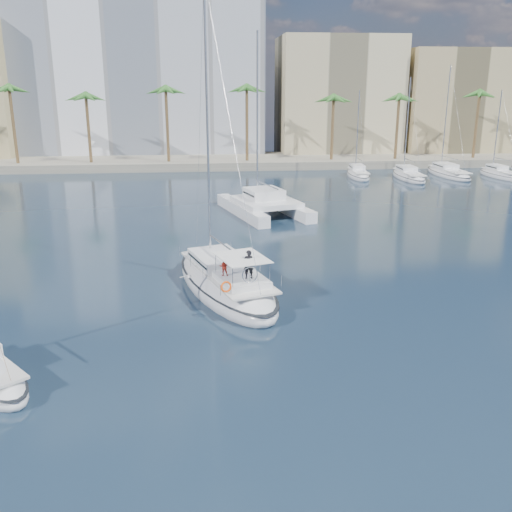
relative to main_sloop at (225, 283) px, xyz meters
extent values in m
plane|color=black|center=(0.25, -3.41, -0.57)|extent=(160.00, 160.00, 0.00)
cube|color=gray|center=(0.25, 57.59, 0.03)|extent=(120.00, 14.00, 1.20)
cube|color=white|center=(-11.75, 69.59, 13.43)|extent=(42.00, 16.00, 28.00)
cube|color=#BEB188|center=(22.25, 66.59, 9.43)|extent=(20.00, 14.00, 20.00)
cube|color=tan|center=(42.25, 64.59, 8.43)|extent=(18.00, 12.00, 18.00)
cylinder|color=brown|center=(0.25, 53.59, 4.68)|extent=(0.44, 0.44, 10.50)
sphere|color=#336B27|center=(0.25, 53.59, 9.93)|extent=(3.60, 3.60, 3.60)
cylinder|color=brown|center=(34.25, 53.59, 4.68)|extent=(0.44, 0.44, 10.50)
sphere|color=#336B27|center=(34.25, 53.59, 9.93)|extent=(3.60, 3.60, 3.60)
ellipsoid|color=silver|center=(0.00, 0.00, -0.17)|extent=(7.93, 13.65, 2.70)
ellipsoid|color=black|center=(0.00, 0.00, 0.21)|extent=(8.01, 13.78, 0.18)
cube|color=silver|center=(0.08, -0.24, 0.85)|extent=(5.80, 10.19, 0.12)
cube|color=silver|center=(-0.38, 1.19, 1.21)|extent=(3.96, 4.90, 0.60)
cube|color=black|center=(-0.38, 1.19, 1.23)|extent=(3.82, 4.43, 0.14)
cylinder|color=#B7BABF|center=(-0.84, 2.62, 9.44)|extent=(0.15, 0.15, 17.06)
cylinder|color=#B7BABF|center=(-0.04, 0.12, 2.41)|extent=(1.72, 5.03, 0.11)
cube|color=silver|center=(0.85, -2.62, 1.09)|extent=(3.35, 3.85, 0.36)
cube|color=white|center=(0.88, -2.74, 2.46)|extent=(3.35, 3.85, 0.04)
torus|color=silver|center=(1.23, -3.81, 1.76)|extent=(0.93, 0.35, 0.96)
torus|color=#FA500D|center=(-0.13, -4.77, 1.46)|extent=(0.66, 0.38, 0.64)
imported|color=black|center=(1.23, -2.96, 2.11)|extent=(0.67, 0.49, 1.68)
imported|color=maroon|center=(-0.15, -2.28, 1.81)|extent=(0.56, 0.45, 1.08)
cube|color=silver|center=(2.52, 21.28, -0.02)|extent=(4.44, 11.69, 1.10)
cube|color=silver|center=(7.05, 22.59, -0.02)|extent=(4.44, 11.69, 1.10)
cube|color=silver|center=(4.95, 21.37, 0.73)|extent=(6.91, 7.72, 0.50)
cube|color=silver|center=(4.79, 21.94, 1.43)|extent=(4.11, 4.31, 1.00)
cube|color=black|center=(4.79, 21.94, 1.48)|extent=(4.00, 3.86, 0.18)
cylinder|color=#B7BABF|center=(4.29, 23.64, 8.82)|extent=(0.18, 0.18, 15.77)
ellipsoid|color=silver|center=(-2.24, 0.52, 0.29)|extent=(0.24, 0.45, 0.22)
sphere|color=silver|center=(-2.24, 0.74, 0.31)|extent=(0.12, 0.12, 0.12)
cube|color=gray|center=(-2.56, 0.52, 0.32)|extent=(0.52, 0.19, 0.12)
cube|color=gray|center=(-1.92, 0.52, 0.32)|extent=(0.52, 0.19, 0.12)
camera|label=1|loc=(-1.24, -33.53, 11.93)|focal=40.00mm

